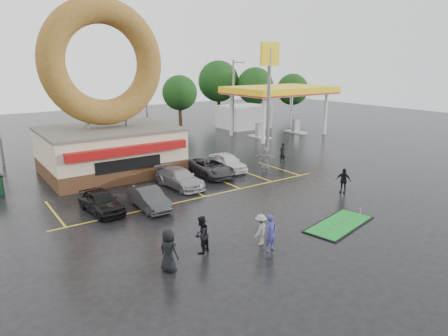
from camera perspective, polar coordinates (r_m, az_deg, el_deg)
ground at (r=24.26m, az=1.57°, el=-6.24°), size 120.00×120.00×0.00m
donut_shop at (r=33.12m, az=-16.32°, el=6.89°), size 10.20×8.70×13.50m
gas_station at (r=51.73m, az=5.65°, el=9.25°), size 12.30×13.65×5.90m
shell_sign at (r=40.17m, az=6.48°, el=12.87°), size 2.20×0.36×10.60m
streetlight_mid at (r=42.99m, az=-10.96°, el=9.36°), size 0.40×2.21×9.00m
streetlight_right at (r=49.92m, az=1.38°, el=10.36°), size 0.40×2.21×9.00m
tree_far_a at (r=62.39m, az=4.45°, el=11.61°), size 5.60×5.60×8.00m
tree_far_b at (r=64.95m, az=9.75°, el=10.99°), size 4.90×4.90×7.00m
tree_far_c at (r=63.16m, az=-0.77°, el=12.28°), size 6.30×6.30×9.00m
tree_far_d at (r=57.35m, az=-6.35°, el=10.62°), size 4.90×4.90×7.00m
car_black at (r=25.07m, az=-17.18°, el=-4.55°), size 2.00×4.17×1.37m
car_dgrey at (r=25.00m, az=-10.68°, el=-4.25°), size 1.41×4.00×1.32m
car_silver at (r=28.88m, az=-6.37°, el=-1.43°), size 2.25×4.75×1.34m
car_grey at (r=31.59m, az=-1.97°, el=0.12°), size 2.56×5.08×1.38m
car_white at (r=33.11m, az=0.49°, el=0.88°), size 1.99×4.34×1.44m
person_blue at (r=19.30m, az=6.72°, el=-9.18°), size 0.72×0.52×1.82m
person_blackjkt at (r=19.02m, az=-3.27°, el=-9.49°), size 1.09×1.00×1.81m
person_hoodie at (r=19.89m, az=5.26°, el=-8.76°), size 1.17×0.95×1.58m
person_bystander at (r=17.58m, az=-7.93°, el=-11.58°), size 0.89×1.09×1.91m
person_cameraman at (r=28.62m, az=16.68°, el=-1.73°), size 0.80×1.10×1.73m
person_walker_near at (r=33.97m, az=5.88°, el=1.43°), size 1.29×1.66×1.75m
person_walker_far at (r=35.98m, az=8.34°, el=2.18°), size 0.67×0.45×1.83m
putting_green at (r=23.25m, az=16.16°, el=-7.73°), size 4.93×2.92×0.58m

